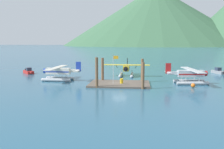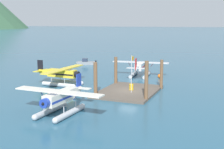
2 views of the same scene
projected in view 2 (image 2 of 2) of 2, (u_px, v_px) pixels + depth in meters
The scene contains 13 objects.
ground_plane at pixel (128, 92), 42.63m from camera, with size 1200.00×1200.00×0.00m, color #285670.
dock_platform at pixel (128, 91), 42.60m from camera, with size 10.79×7.70×0.30m, color brown.
piling_near_left at pixel (146, 81), 37.58m from camera, with size 0.49×0.49×5.16m, color brown.
piling_near_right at pixel (161, 74), 44.60m from camera, with size 0.47×0.47×4.41m, color brown.
piling_far_left at pixel (95, 79), 40.26m from camera, with size 0.51×0.51×4.63m, color brown.
piling_far_right at pixel (116, 71), 47.36m from camera, with size 0.50×0.50×4.51m, color brown.
flagpole at pixel (132, 69), 40.86m from camera, with size 0.95×0.10×5.16m.
fuel_drum at pixel (131, 87), 42.75m from camera, with size 0.62×0.62×0.88m.
mooring_buoy at pixel (160, 76), 53.55m from camera, with size 0.73×0.73×0.73m, color orange.
seaplane_silver_stbd_fwd at pixel (140, 68), 55.04m from camera, with size 7.95×10.49×3.84m.
seaplane_cream_port_fwd at pixel (60, 100), 32.22m from camera, with size 7.98×10.43×3.84m.
seaplane_yellow_bow_centre at pixel (62, 75), 47.27m from camera, with size 10.41×7.98×3.84m.
boat_grey_open_east at pixel (86, 63), 70.53m from camera, with size 2.72×4.72×1.50m.
Camera 2 is at (-39.31, -13.61, 9.94)m, focal length 47.70 mm.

